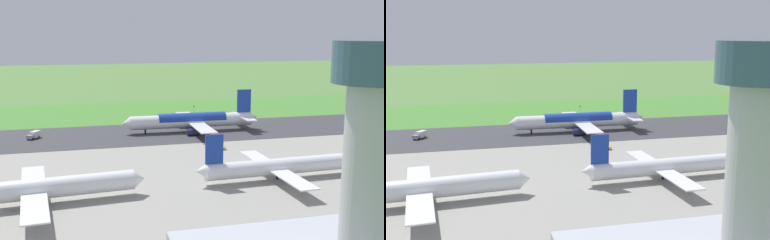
% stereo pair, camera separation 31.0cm
% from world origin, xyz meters
% --- Properties ---
extents(ground_plane, '(800.00, 800.00, 0.00)m').
position_xyz_m(ground_plane, '(0.00, 0.00, 0.00)').
color(ground_plane, '#547F3D').
extents(runway_asphalt, '(600.00, 39.67, 0.06)m').
position_xyz_m(runway_asphalt, '(0.00, 0.00, 0.03)').
color(runway_asphalt, '#38383D').
rests_on(runway_asphalt, ground).
extents(apron_concrete, '(440.00, 110.00, 0.05)m').
position_xyz_m(apron_concrete, '(0.00, 67.09, 0.03)').
color(apron_concrete, gray).
rests_on(apron_concrete, ground).
extents(grass_verge_foreground, '(600.00, 80.00, 0.04)m').
position_xyz_m(grass_verge_foreground, '(0.00, -42.60, 0.02)').
color(grass_verge_foreground, '#478534').
rests_on(grass_verge_foreground, ground).
extents(airliner_main, '(54.00, 44.06, 15.88)m').
position_xyz_m(airliner_main, '(4.13, 0.00, 4.35)').
color(airliner_main, white).
rests_on(airliner_main, ground).
extents(airliner_parked_mid, '(44.97, 36.75, 13.14)m').
position_xyz_m(airliner_parked_mid, '(-2.11, 64.45, 3.59)').
color(airliner_parked_mid, white).
rests_on(airliner_parked_mid, ground).
extents(airliner_parked_far, '(48.75, 39.92, 14.22)m').
position_xyz_m(airliner_parked_far, '(57.42, 68.73, 3.88)').
color(airliner_parked_far, white).
rests_on(airliner_parked_far, ground).
extents(service_truck_baggage, '(5.05, 6.09, 2.65)m').
position_xyz_m(service_truck_baggage, '(63.11, -1.62, 1.40)').
color(service_truck_baggage, gray).
rests_on(service_truck_baggage, ground).
extents(service_car_followme, '(4.56, 3.54, 1.62)m').
position_xyz_m(service_car_followme, '(2.92, 29.91, 0.84)').
color(service_car_followme, gold).
rests_on(service_car_followme, ground).
extents(no_stopping_sign, '(0.60, 0.10, 2.95)m').
position_xyz_m(no_stopping_sign, '(-7.60, -44.22, 1.73)').
color(no_stopping_sign, slate).
rests_on(no_stopping_sign, ground).
extents(traffic_cone_orange, '(0.40, 0.40, 0.55)m').
position_xyz_m(traffic_cone_orange, '(-2.80, -46.18, 0.28)').
color(traffic_cone_orange, orange).
rests_on(traffic_cone_orange, ground).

